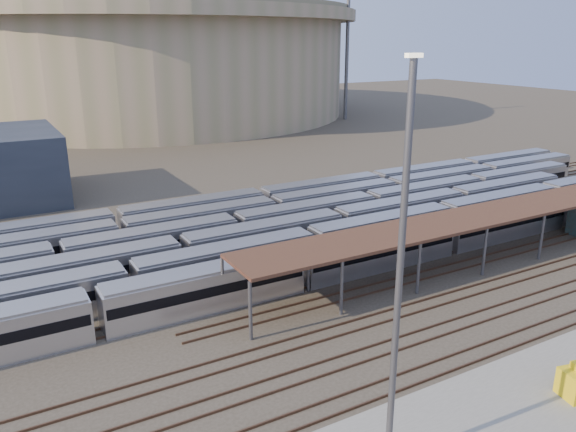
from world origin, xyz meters
The scene contains 8 objects.
ground centered at (0.00, 0.00, 0.00)m, with size 420.00×420.00×0.00m, color #383026.
subway_trains centered at (1.55, 18.50, 1.80)m, with size 127.39×23.90×3.60m.
inspection_shed centered at (22.00, 4.00, 4.98)m, with size 60.30×6.00×5.30m.
empty_tracks centered at (0.00, -5.00, 0.09)m, with size 170.00×9.62×0.18m.
stadium centered at (25.00, 140.00, 16.47)m, with size 124.00×124.00×32.50m.
floodlight_2 centered at (70.00, 100.00, 20.65)m, with size 4.00×1.00×38.40m.
floodlight_3 centered at (-10.00, 160.00, 20.65)m, with size 4.00×1.00×38.40m.
yard_light_pole centered at (-7.40, -14.79, 11.23)m, with size 0.81×0.36×21.90m.
Camera 1 is at (-24.68, -34.22, 22.77)m, focal length 35.00 mm.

